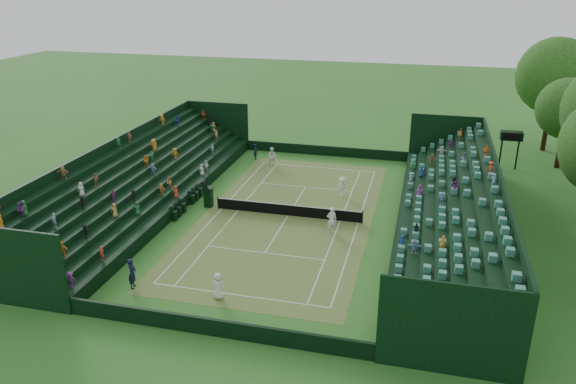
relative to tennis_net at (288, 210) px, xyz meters
name	(u,v)px	position (x,y,z in m)	size (l,w,h in m)	color
ground	(288,216)	(0.00, 0.00, -0.53)	(160.00, 160.00, 0.00)	#296720
court_surface	(288,216)	(0.00, 0.00, -0.52)	(12.97, 26.77, 0.01)	#377928
perimeter_wall_north	(326,151)	(0.00, 15.88, -0.03)	(17.17, 0.20, 1.00)	black
perimeter_wall_south	(214,327)	(0.00, -15.88, -0.03)	(17.17, 0.20, 1.00)	black
perimeter_wall_east	(399,221)	(8.48, 0.00, -0.03)	(0.20, 31.77, 1.00)	black
perimeter_wall_west	(187,200)	(-8.48, 0.00, -0.03)	(0.20, 31.77, 1.00)	black
north_grandstand	(459,214)	(12.66, 0.00, 1.02)	(6.60, 32.00, 4.90)	black
south_grandstand	(139,183)	(-12.66, 0.00, 1.02)	(6.60, 32.00, 4.90)	black
tennis_net	(288,210)	(0.00, 0.00, 0.00)	(11.67, 0.10, 1.06)	black
scoreboard_tower	(511,137)	(17.75, 16.00, 2.62)	(2.00, 1.00, 3.70)	black
umpire_chair	(208,194)	(-6.70, 0.26, 0.53)	(0.79, 0.79, 2.47)	black
courtside_chairs	(187,203)	(-8.28, -0.45, -0.11)	(0.51, 5.48, 1.10)	black
player_near_west	(218,286)	(-1.02, -12.46, 0.29)	(0.80, 0.52, 1.64)	silver
player_near_east	(332,220)	(3.80, -2.16, 0.48)	(0.73, 0.48, 2.01)	white
player_far_west	(272,157)	(-4.43, 11.37, 0.40)	(0.90, 0.70, 1.86)	white
player_far_east	(342,186)	(3.42, 5.19, 0.32)	(1.10, 0.64, 1.70)	white
line_judge_north	(256,152)	(-6.63, 12.90, 0.27)	(0.58, 0.38, 1.59)	black
line_judge_south	(132,273)	(-6.44, -12.58, 0.43)	(0.70, 0.46, 1.92)	black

